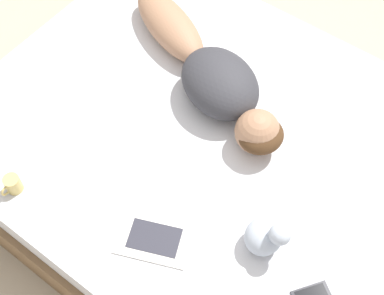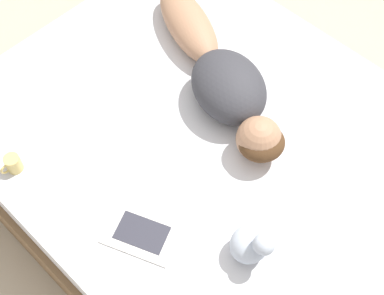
% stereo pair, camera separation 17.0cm
% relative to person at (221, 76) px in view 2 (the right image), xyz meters
% --- Properties ---
extents(ground_plane, '(12.00, 12.00, 0.00)m').
position_rel_person_xyz_m(ground_plane, '(0.23, 0.10, -0.61)').
color(ground_plane, '#B7A88E').
extents(bed, '(1.87, 2.22, 0.51)m').
position_rel_person_xyz_m(bed, '(0.23, 0.10, -0.36)').
color(bed, brown).
rests_on(bed, ground_plane).
extents(person, '(0.66, 1.21, 0.23)m').
position_rel_person_xyz_m(person, '(0.00, 0.00, 0.00)').
color(person, '#A37556').
rests_on(person, bed).
extents(open_magazine, '(0.51, 0.45, 0.01)m').
position_rel_person_xyz_m(open_magazine, '(0.71, 0.25, -0.10)').
color(open_magazine, silver).
rests_on(open_magazine, bed).
extents(coffee_mug, '(0.10, 0.07, 0.09)m').
position_rel_person_xyz_m(coffee_mug, '(0.99, -0.36, -0.06)').
color(coffee_mug, tan).
rests_on(coffee_mug, bed).
extents(plush_toy, '(0.17, 0.18, 0.22)m').
position_rel_person_xyz_m(plush_toy, '(0.55, 0.67, -0.02)').
color(plush_toy, '#B2BCCC').
rests_on(plush_toy, bed).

